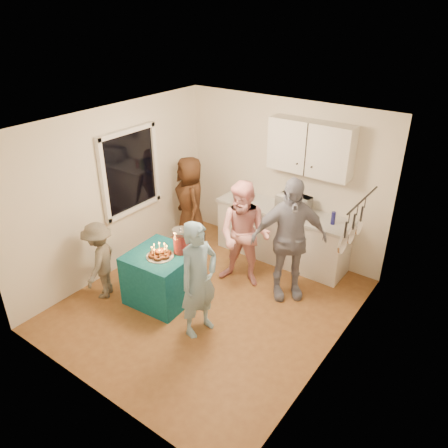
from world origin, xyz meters
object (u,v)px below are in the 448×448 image
Objects in this scene: woman_back_left at (190,202)px; child_near_left at (100,261)px; counter at (281,235)px; microwave at (293,204)px; punch_jar at (181,242)px; man_birthday at (199,280)px; party_table at (162,276)px; woman_back_center at (244,235)px; woman_back_right at (289,240)px.

child_near_left is at bearing -56.64° from woman_back_left.
counter is 4.42× the size of microwave.
punch_jar is 0.21× the size of woman_back_left.
punch_jar is at bearing 65.93° from man_birthday.
man_birthday reaches higher than party_table.
microwave is at bearing 60.22° from woman_back_center.
microwave reaches higher than counter.
woman_back_left is (-0.92, 1.30, -0.13)m from punch_jar.
woman_back_left reaches higher than microwave.
woman_back_right is at bearing -56.63° from counter.
party_table is at bearing 91.68° from child_near_left.
woman_back_center is at bearing 148.97° from woman_back_right.
child_near_left is (-0.98, -0.66, -0.34)m from punch_jar.
woman_back_center is at bearing 106.27° from child_near_left.
microwave is 1.80m from woman_back_left.
counter is 0.64m from microwave.
woman_back_left is at bearing -162.62° from counter.
woman_back_left is (-0.71, 1.51, 0.42)m from party_table.
party_table is 1.88m from woman_back_right.
child_near_left is (-1.49, -1.48, -0.24)m from woman_back_center.
party_table is 0.53× the size of man_birthday.
microwave is 0.30× the size of woman_back_center.
woman_back_left is 0.87× the size of woman_back_right.
counter is 2.93m from child_near_left.
woman_back_center is at bearing -96.56° from counter.
woman_back_left is at bearing 149.80° from child_near_left.
party_table is at bearing -135.08° from punch_jar.
punch_jar is at bearing 95.35° from child_near_left.
man_birthday is 0.99× the size of woman_back_left.
woman_back_right reaches higher than woman_back_center.
child_near_left is (-1.63, -0.23, -0.20)m from man_birthday.
child_near_left is (-0.77, -0.45, 0.21)m from party_table.
woman_back_center is (0.51, 0.82, -0.10)m from punch_jar.
punch_jar is (0.21, 0.21, 0.55)m from party_table.
punch_jar is 0.21× the size of man_birthday.
woman_back_left is (-1.54, -0.48, 0.37)m from counter.
woman_back_left is 2.14m from woman_back_right.
counter is 2.24m from man_birthday.
party_table is 0.51× the size of woman_back_center.
child_near_left is (-2.16, -1.60, -0.33)m from woman_back_right.
woman_back_right reaches higher than child_near_left.
microwave is 0.59× the size of party_table.
man_birthday is (-0.14, -2.21, -0.25)m from microwave.
child_near_left reaches higher than party_table.
woman_back_center is 0.90× the size of woman_back_right.
man_birthday is 0.86× the size of woman_back_right.
punch_jar is (-0.79, -1.78, -0.12)m from microwave.
counter is at bearing 69.86° from woman_back_center.
woman_back_right is at bearing 25.18° from woman_back_left.
woman_back_right is (1.18, 0.94, -0.01)m from punch_jar.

